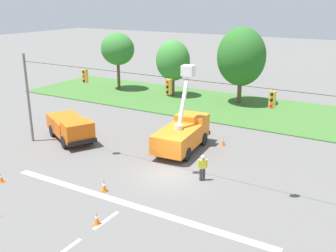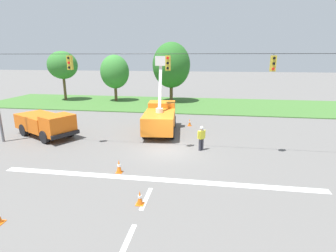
{
  "view_description": "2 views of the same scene",
  "coord_description": "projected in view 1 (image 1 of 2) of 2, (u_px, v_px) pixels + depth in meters",
  "views": [
    {
      "loc": [
        12.1,
        -20.7,
        11.26
      ],
      "look_at": [
        -1.39,
        2.32,
        2.55
      ],
      "focal_mm": 42.0,
      "sensor_mm": 36.0,
      "label": 1
    },
    {
      "loc": [
        2.69,
        -17.26,
        6.45
      ],
      "look_at": [
        -0.07,
        0.57,
        1.63
      ],
      "focal_mm": 28.0,
      "sensor_mm": 36.0,
      "label": 2
    }
  ],
  "objects": [
    {
      "name": "traffic_cone_lane_edge_a",
      "position": [
        97.0,
        219.0,
        20.44
      ],
      "size": [
        0.36,
        0.36,
        0.68
      ],
      "color": "orange",
      "rests_on": "ground"
    },
    {
      "name": "road_worker",
      "position": [
        203.0,
        166.0,
        25.18
      ],
      "size": [
        0.54,
        0.43,
        1.77
      ],
      "color": "#383842",
      "rests_on": "ground"
    },
    {
      "name": "tree_west",
      "position": [
        173.0,
        61.0,
        46.07
      ],
      "size": [
        4.15,
        3.55,
        6.67
      ],
      "color": "brown",
      "rests_on": "ground"
    },
    {
      "name": "traffic_cone_mid_left",
      "position": [
        104.0,
        186.0,
        23.92
      ],
      "size": [
        0.36,
        0.36,
        0.77
      ],
      "color": "orange",
      "rests_on": "ground"
    },
    {
      "name": "signal_gantry",
      "position": [
        168.0,
        111.0,
        24.93
      ],
      "size": [
        26.2,
        0.33,
        7.2
      ],
      "color": "slate",
      "rests_on": "ground"
    },
    {
      "name": "utility_truck_bucket_lift",
      "position": [
        183.0,
        133.0,
        30.22
      ],
      "size": [
        3.07,
        6.41,
        6.47
      ],
      "color": "orange",
      "rests_on": "ground"
    },
    {
      "name": "tree_centre",
      "position": [
        241.0,
        57.0,
        42.48
      ],
      "size": [
        5.29,
        5.19,
        8.39
      ],
      "color": "brown",
      "rests_on": "ground"
    },
    {
      "name": "traffic_cone_near_bucket",
      "position": [
        1.0,
        178.0,
        25.19
      ],
      "size": [
        0.36,
        0.36,
        0.61
      ],
      "color": "orange",
      "rests_on": "ground"
    },
    {
      "name": "tree_far_west",
      "position": [
        118.0,
        49.0,
        49.15
      ],
      "size": [
        4.37,
        3.79,
        7.19
      ],
      "color": "brown",
      "rests_on": "ground"
    },
    {
      "name": "grass_verge",
      "position": [
        255.0,
        111.0,
        41.04
      ],
      "size": [
        56.0,
        12.0,
        0.1
      ],
      "primitive_type": "cube",
      "color": "#3D6B2D",
      "rests_on": "ground"
    },
    {
      "name": "traffic_cone_foreground_left",
      "position": [
        223.0,
        141.0,
        31.44
      ],
      "size": [
        0.36,
        0.36,
        0.71
      ],
      "color": "orange",
      "rests_on": "ground"
    },
    {
      "name": "lane_markings",
      "position": [
        112.0,
        216.0,
        21.33
      ],
      "size": [
        17.6,
        15.25,
        0.01
      ],
      "color": "silver",
      "rests_on": "ground"
    },
    {
      "name": "utility_truck_support_near",
      "position": [
        70.0,
        127.0,
        32.43
      ],
      "size": [
        6.28,
        4.85,
        2.04
      ],
      "color": "orange",
      "rests_on": "ground"
    },
    {
      "name": "ground_plane",
      "position": [
        168.0,
        175.0,
        26.29
      ],
      "size": [
        200.0,
        200.0,
        0.0
      ],
      "primitive_type": "plane",
      "color": "#605E5B"
    }
  ]
}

